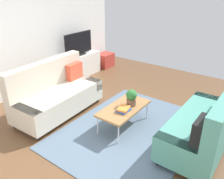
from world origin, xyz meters
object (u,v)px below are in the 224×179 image
Objects in this scene: table_book_0 at (124,110)px; bottle_0 at (70,55)px; coffee_table at (124,108)px; storage_trunk at (105,60)px; bottle_1 at (72,54)px; potted_plant at (131,97)px; vase_0 at (62,57)px; tv_console at (79,65)px; bottle_2 at (75,54)px; tv at (79,44)px; couch_green at (206,125)px; couch_beige at (56,94)px.

bottle_0 is at bearing 65.49° from table_book_0.
coffee_table is 2.12× the size of storage_trunk.
table_book_0 is at bearing -116.39° from bottle_1.
potted_plant is 2.37× the size of vase_0.
bottle_2 is (-0.19, -0.04, 0.40)m from tv_console.
tv is 1.32m from storage_trunk.
coffee_table is 1.10× the size of tv.
coffee_table is 6.49× the size of bottle_0.
potted_plant is at bearing -105.00° from vase_0.
table_book_0 is at bearing -118.02° from bottle_2.
storage_trunk is at bearing -2.66° from bottle_2.
couch_green is 1.90× the size of tv.
bottle_0 reaches higher than tv_console.
tv_console is at bearing -151.46° from couch_beige.
couch_beige is 1.52m from table_book_0.
tv is 5.90× the size of bottle_0.
couch_beige is 11.74× the size of bottle_2.
vase_0 is at bearing 154.89° from bottle_0.
table_book_0 reaches higher than storage_trunk.
table_book_0 is 1.42× the size of bottle_0.
bottle_0 is (1.44, 1.07, 0.28)m from couch_beige.
bottle_2 is (1.09, 2.55, 0.14)m from potted_plant.
table_book_0 is at bearing 97.61° from couch_beige.
tv is (1.83, 1.09, 0.51)m from couch_beige.
tv is (0.00, -0.02, 0.63)m from tv_console.
tv is (1.15, 3.93, 0.51)m from couch_green.
couch_beige reaches higher than bottle_0.
coffee_table is at bearing -119.81° from tv.
potted_plant is 2.74m from vase_0.
storage_trunk is at bearing -5.19° from tv_console.
vase_0 reaches higher than storage_trunk.
bottle_0 is at bearing 79.30° from couch_green.
bottle_2 reaches higher than storage_trunk.
coffee_table is at bearing -119.61° from tv_console.
couch_beige is at bearing -145.33° from bottle_1.
storage_trunk is 3.47m from potted_plant.
tv_console is 0.70m from vase_0.
table_book_0 is (-1.56, -2.58, -0.51)m from tv.
bottle_1 reaches higher than storage_trunk.
tv_console is at bearing 60.39° from coffee_table.
couch_green is 4.12m from tv.
coffee_table is 2.76m from bottle_1.
tv_console is 0.56m from bottle_0.
bottle_1 is (1.27, 2.56, 0.30)m from table_book_0.
bottle_2 is at bearing 66.77° from potted_plant.
tv_console is at bearing 5.89° from bottle_0.
vase_0 is at bearing 174.90° from storage_trunk.
table_book_0 is 2.83m from bottle_0.
table_book_0 is at bearing -121.08° from tv.
bottle_1 is (1.54, 1.07, 0.30)m from couch_beige.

